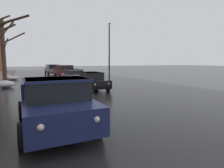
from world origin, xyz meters
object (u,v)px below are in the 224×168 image
Objects in this scene: bare_tree_far_down_block at (3,50)px; sedan_silver_parked_kerbside_mid at (74,76)px; suv_maroon_parked_far_down_block at (64,71)px; street_lamp_post at (109,50)px; suv_grey_queued_behind_truck at (52,69)px; sedan_black_parked_kerbside_close at (92,81)px; pickup_truck_darkblue_approaching_near_lane at (54,103)px.

bare_tree_far_down_block is 1.50× the size of sedan_silver_parked_kerbside_mid.
street_lamp_post is (2.50, -9.59, 2.37)m from suv_maroon_parked_far_down_block.
suv_grey_queued_behind_truck is (6.32, 10.21, -2.57)m from bare_tree_far_down_block.
sedan_silver_parked_kerbside_mid is (0.02, 6.13, 0.00)m from sedan_black_parked_kerbside_close.
street_lamp_post is at bearing 57.00° from pickup_truck_darkblue_approaching_near_lane.
suv_grey_queued_behind_truck is (-0.49, 19.36, 0.24)m from sedan_black_parked_kerbside_close.
suv_maroon_parked_far_down_block is 7.33m from suv_grey_queued_behind_truck.
suv_grey_queued_behind_truck is (3.61, 27.30, 0.11)m from pickup_truck_darkblue_approaching_near_lane.
street_lamp_post is (6.76, 10.41, 2.48)m from pickup_truck_darkblue_approaching_near_lane.
pickup_truck_darkblue_approaching_near_lane is 12.65m from street_lamp_post.
suv_grey_queued_behind_truck reaches higher than sedan_black_parked_kerbside_close.
pickup_truck_darkblue_approaching_near_lane is at bearing -102.02° from suv_maroon_parked_far_down_block.
suv_maroon_parked_far_down_block and suv_grey_queued_behind_truck have the same top height.
bare_tree_far_down_block is 7.98m from sedan_silver_parked_kerbside_mid.
sedan_black_parked_kerbside_close is 4.47m from street_lamp_post.
bare_tree_far_down_block is at bearing -121.75° from suv_grey_queued_behind_truck.
pickup_truck_darkblue_approaching_near_lane reaches higher than sedan_silver_parked_kerbside_mid.
pickup_truck_darkblue_approaching_near_lane is 1.02× the size of suv_maroon_parked_far_down_block.
street_lamp_post reaches higher than sedan_silver_parked_kerbside_mid.
suv_grey_queued_behind_truck is at bearing 58.25° from bare_tree_far_down_block.
pickup_truck_darkblue_approaching_near_lane is at bearing -106.32° from sedan_silver_parked_kerbside_mid.
pickup_truck_darkblue_approaching_near_lane is 1.08× the size of suv_grey_queued_behind_truck.
sedan_silver_parked_kerbside_mid is at bearing 89.78° from sedan_black_parked_kerbside_close.
street_lamp_post is at bearing 42.85° from sedan_black_parked_kerbside_close.
pickup_truck_darkblue_approaching_near_lane is at bearing -80.99° from bare_tree_far_down_block.
sedan_silver_parked_kerbside_mid is at bearing 125.73° from street_lamp_post.
street_lamp_post is at bearing -54.27° from sedan_silver_parked_kerbside_mid.
street_lamp_post is at bearing -79.44° from suv_grey_queued_behind_truck.
suv_grey_queued_behind_truck is at bearing 91.45° from sedan_black_parked_kerbside_close.
pickup_truck_darkblue_approaching_near_lane is 1.18× the size of sedan_black_parked_kerbside_close.
suv_maroon_parked_far_down_block is (4.26, 20.00, 0.11)m from pickup_truck_darkblue_approaching_near_lane.
street_lamp_post is (2.64, -3.66, 2.61)m from sedan_silver_parked_kerbside_mid.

